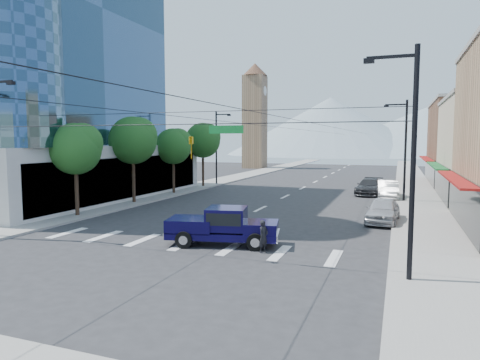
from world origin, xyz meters
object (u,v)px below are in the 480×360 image
(parked_car_mid, at_px, (388,189))
(parked_car_far, at_px, (370,187))
(pickup_truck, at_px, (222,225))
(parked_car_near, at_px, (383,210))
(pedestrian, at_px, (263,236))

(parked_car_mid, height_order, parked_car_far, parked_car_mid)
(pickup_truck, bearing_deg, parked_car_far, 64.21)
(parked_car_near, bearing_deg, pickup_truck, -125.75)
(parked_car_far, bearing_deg, pickup_truck, -97.98)
(pickup_truck, distance_m, parked_car_near, 12.08)
(pedestrian, distance_m, parked_car_far, 25.32)
(pickup_truck, relative_size, parked_car_near, 1.26)
(pickup_truck, distance_m, parked_car_mid, 23.41)
(parked_car_far, bearing_deg, parked_car_mid, -45.85)
(pickup_truck, bearing_deg, parked_car_near, 38.26)
(pickup_truck, xyz_separation_m, parked_car_far, (5.89, 24.37, -0.23))
(pickup_truck, xyz_separation_m, pedestrian, (2.48, -0.72, -0.23))
(parked_car_mid, bearing_deg, pedestrian, -106.54)
(pedestrian, relative_size, parked_car_mid, 0.31)
(pedestrian, distance_m, parked_car_near, 11.30)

